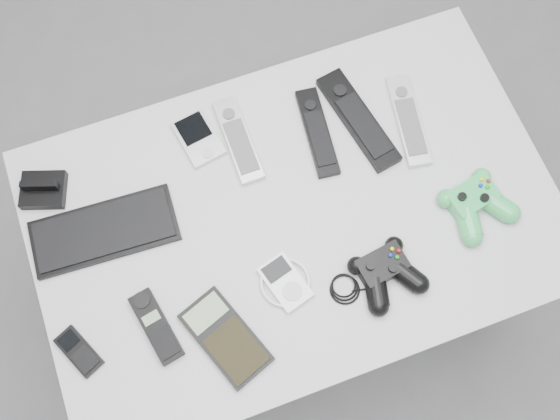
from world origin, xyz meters
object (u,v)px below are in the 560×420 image
object	(u,v)px
desk	(294,224)
remote_silver_a	(238,140)
pda_keyboard	(104,231)
mobile_phone	(79,351)
remote_black_a	(317,132)
controller_green	(476,202)
pda	(198,138)
controller_black	(386,271)
remote_silver_b	(408,120)
calculator	(226,337)
mp3_player	(285,282)
remote_black_b	(358,119)
cordless_handset	(156,326)

from	to	relation	value
desk	remote_silver_a	xyz separation A→B (m)	(-0.05, 0.19, 0.07)
pda_keyboard	mobile_phone	bearing A→B (deg)	-113.56
remote_black_a	pda_keyboard	bearing A→B (deg)	-166.71
remote_black_a	controller_green	distance (m)	0.35
pda	controller_green	xyz separation A→B (m)	(0.48, -0.33, 0.01)
controller_green	controller_black	bearing A→B (deg)	-174.43
pda	remote_silver_b	xyz separation A→B (m)	(0.43, -0.11, 0.00)
remote_silver_b	controller_black	xyz separation A→B (m)	(-0.18, -0.29, 0.01)
remote_silver_a	pda	bearing A→B (deg)	157.50
desk	mobile_phone	xyz separation A→B (m)	(-0.48, -0.12, 0.07)
calculator	desk	bearing A→B (deg)	21.57
mp3_player	mobile_phone	bearing A→B (deg)	163.22
remote_black_a	remote_black_b	bearing A→B (deg)	4.75
remote_silver_a	remote_black_b	distance (m)	0.26
pda_keyboard	remote_silver_b	size ratio (longest dim) A/B	1.36
pda	desk	bearing A→B (deg)	-69.12
pda_keyboard	pda	size ratio (longest dim) A/B	2.50
controller_black	mp3_player	bearing A→B (deg)	157.10
remote_black_a	controller_black	bearing A→B (deg)	-81.19
calculator	pda_keyboard	bearing A→B (deg)	99.09
remote_silver_a	controller_black	distance (m)	0.41
controller_black	controller_green	xyz separation A→B (m)	(0.23, 0.07, 0.00)
remote_silver_a	controller_green	distance (m)	0.50
mobile_phone	mp3_player	bearing A→B (deg)	-25.92
mobile_phone	calculator	world-z (taller)	calculator
mobile_phone	remote_black_b	bearing A→B (deg)	-3.02
desk	controller_black	bearing A→B (deg)	-55.72
desk	remote_black_a	bearing A→B (deg)	54.48
pda_keyboard	remote_silver_a	bearing A→B (deg)	20.08
pda_keyboard	mobile_phone	world-z (taller)	pda_keyboard
desk	mobile_phone	size ratio (longest dim) A/B	10.83
desk	remote_silver_b	size ratio (longest dim) A/B	4.99
mp3_player	controller_green	distance (m)	0.42
cordless_handset	desk	bearing A→B (deg)	9.74
remote_silver_b	calculator	bearing A→B (deg)	-139.63
controller_black	pda_keyboard	bearing A→B (deg)	142.79
remote_black_b	mp3_player	bearing A→B (deg)	-144.19
pda_keyboard	remote_silver_a	xyz separation A→B (m)	(0.32, 0.10, 0.00)
remote_black_a	mobile_phone	xyz separation A→B (m)	(-0.59, -0.27, -0.00)
mobile_phone	calculator	size ratio (longest dim) A/B	0.54
pda	remote_silver_a	xyz separation A→B (m)	(0.08, -0.03, 0.00)
calculator	controller_green	distance (m)	0.56
controller_black	controller_green	world-z (taller)	controller_green
remote_black_a	controller_green	world-z (taller)	controller_green
desk	mp3_player	xyz separation A→B (m)	(-0.07, -0.13, 0.07)
pda	mp3_player	size ratio (longest dim) A/B	1.09
remote_silver_b	controller_green	distance (m)	0.23
remote_silver_a	mobile_phone	xyz separation A→B (m)	(-0.42, -0.31, -0.00)
desk	mobile_phone	bearing A→B (deg)	-166.16
remote_black_b	mobile_phone	size ratio (longest dim) A/B	2.53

